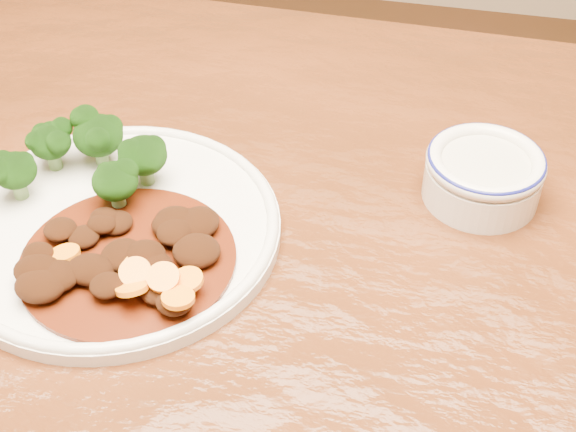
# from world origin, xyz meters

# --- Properties ---
(dining_table) EXTENTS (1.52, 0.93, 0.75)m
(dining_table) POSITION_xyz_m (-0.00, 0.00, 0.67)
(dining_table) COLOR #54250E
(dining_table) RESTS_ON ground
(dinner_plate) EXTENTS (0.31, 0.31, 0.02)m
(dinner_plate) POSITION_xyz_m (-0.14, -0.02, 0.76)
(dinner_plate) COLOR silver
(dinner_plate) RESTS_ON dining_table
(broccoli_florets) EXTENTS (0.15, 0.11, 0.05)m
(broccoli_florets) POSITION_xyz_m (-0.18, 0.04, 0.80)
(broccoli_florets) COLOR #628A47
(broccoli_florets) RESTS_ON dinner_plate
(mince_stew) EXTENTS (0.19, 0.19, 0.03)m
(mince_stew) POSITION_xyz_m (-0.11, -0.06, 0.77)
(mince_stew) COLOR #491B07
(mince_stew) RESTS_ON dinner_plate
(dip_bowl) EXTENTS (0.11, 0.11, 0.05)m
(dip_bowl) POSITION_xyz_m (0.19, 0.11, 0.78)
(dip_bowl) COLOR silver
(dip_bowl) RESTS_ON dining_table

